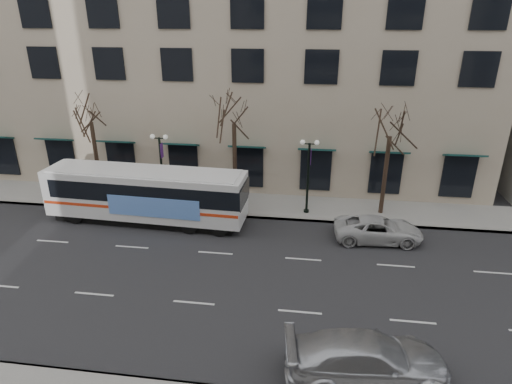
% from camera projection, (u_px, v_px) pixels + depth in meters
% --- Properties ---
extents(ground, '(160.00, 160.00, 0.00)m').
position_uv_depth(ground, '(206.00, 276.00, 22.30)').
color(ground, black).
rests_on(ground, ground).
extents(sidewalk_far, '(80.00, 4.00, 0.15)m').
position_uv_depth(sidewalk_far, '(307.00, 208.00, 29.87)').
color(sidewalk_far, gray).
rests_on(sidewalk_far, ground).
extents(building_hotel, '(40.00, 20.00, 24.00)m').
position_uv_depth(building_hotel, '(236.00, 22.00, 37.12)').
color(building_hotel, tan).
rests_on(building_hotel, ground).
extents(tree_far_left, '(3.60, 3.60, 8.34)m').
position_uv_depth(tree_far_left, '(89.00, 108.00, 29.00)').
color(tree_far_left, black).
rests_on(tree_far_left, ground).
extents(tree_far_mid, '(3.60, 3.60, 8.55)m').
position_uv_depth(tree_far_mid, '(234.00, 109.00, 27.68)').
color(tree_far_mid, black).
rests_on(tree_far_mid, ground).
extents(tree_far_right, '(3.60, 3.60, 8.06)m').
position_uv_depth(tree_far_right, '(392.00, 121.00, 26.62)').
color(tree_far_right, black).
rests_on(tree_far_right, ground).
extents(lamp_post_left, '(1.22, 0.45, 5.21)m').
position_uv_depth(lamp_post_left, '(162.00, 167.00, 29.28)').
color(lamp_post_left, black).
rests_on(lamp_post_left, ground).
extents(lamp_post_right, '(1.22, 0.45, 5.21)m').
position_uv_depth(lamp_post_right, '(308.00, 173.00, 28.04)').
color(lamp_post_right, black).
rests_on(lamp_post_right, ground).
extents(city_bus, '(13.09, 3.42, 3.52)m').
position_uv_depth(city_bus, '(147.00, 194.00, 27.50)').
color(city_bus, white).
rests_on(city_bus, ground).
extents(silver_car, '(6.33, 3.21, 1.76)m').
position_uv_depth(silver_car, '(367.00, 359.00, 15.74)').
color(silver_car, '#B8BAC1').
rests_on(silver_car, ground).
extents(white_pickup, '(5.31, 2.66, 1.44)m').
position_uv_depth(white_pickup, '(378.00, 229.00, 25.54)').
color(white_pickup, '#BBBBBB').
rests_on(white_pickup, ground).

